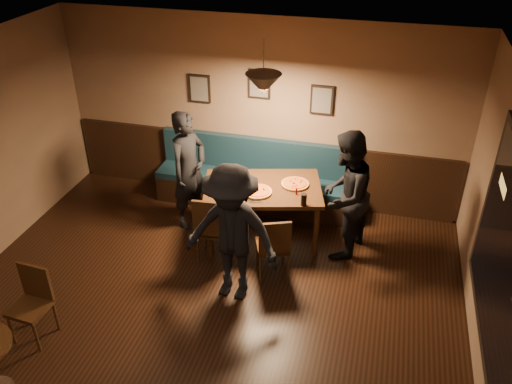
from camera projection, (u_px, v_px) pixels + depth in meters
The scene contains 26 objects.
floor at pixel (176, 362), 5.53m from camera, with size 7.00×7.00×0.00m, color black.
ceiling at pixel (148, 113), 4.09m from camera, with size 7.00×7.00×0.00m, color silver.
wall_back at pixel (260, 113), 7.71m from camera, with size 6.00×6.00×0.00m, color #8C704F.
wainscot at pixel (259, 168), 8.15m from camera, with size 5.88×0.06×1.00m, color black.
booth_bench at pixel (254, 176), 7.93m from camera, with size 3.00×0.60×1.00m, color #0F232D, non-canonical shape.
window_frame at pixel (507, 267), 4.53m from camera, with size 0.06×2.56×1.86m, color black.
window_glass at pixel (503, 266), 4.54m from camera, with size 2.40×2.40×0.00m, color black.
picture_left at pixel (200, 89), 7.73m from camera, with size 0.32×0.04×0.42m, color black.
picture_center at pixel (259, 84), 7.46m from camera, with size 0.32×0.04×0.42m, color black.
picture_right at pixel (322, 100), 7.34m from camera, with size 0.32×0.04×0.42m, color black.
pendant_lamp at pixel (263, 84), 6.29m from camera, with size 0.44×0.44×0.25m, color black.
dining_table at pixel (262, 213), 7.23m from camera, with size 1.54×0.99×0.83m, color black.
chair_near_left at pixel (214, 226), 6.81m from camera, with size 0.44×0.44×0.99m, color black, non-canonical shape.
chair_near_right at pixel (273, 245), 6.56m from camera, with size 0.39×0.39×0.89m, color black, non-canonical shape.
diner_left at pixel (189, 170), 7.34m from camera, with size 0.63×0.41×1.72m, color black.
diner_right at pixel (345, 196), 6.73m from camera, with size 0.85×0.66×1.75m, color black.
diner_front at pixel (232, 234), 6.01m from camera, with size 1.13×0.65×1.75m, color black.
pizza_a at pixel (231, 177), 7.21m from camera, with size 0.37×0.37×0.04m, color orange.
pizza_b at pixel (258, 192), 6.87m from camera, with size 0.38×0.38×0.04m, color orange.
pizza_c at pixel (295, 184), 7.04m from camera, with size 0.37×0.37×0.04m, color #C97125.
soda_glass at pixel (304, 200), 6.59m from camera, with size 0.08×0.08×0.16m, color black.
tabasco_bottle at pixel (296, 191), 6.83m from camera, with size 0.03×0.03×0.11m, color #960705.
napkin_a at pixel (226, 173), 7.33m from camera, with size 0.15×0.15×0.01m, color #1C6A2B.
napkin_b at pixel (219, 192), 6.90m from camera, with size 0.15×0.15×0.01m, color #207A40.
cutlery_set at pixel (251, 202), 6.70m from camera, with size 0.02×0.19×0.00m, color white.
cafe_chair_far at pixel (29, 307), 5.63m from camera, with size 0.38×0.38×0.86m, color #301D0D, non-canonical shape.
Camera 1 is at (1.78, -3.48, 4.38)m, focal length 37.09 mm.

